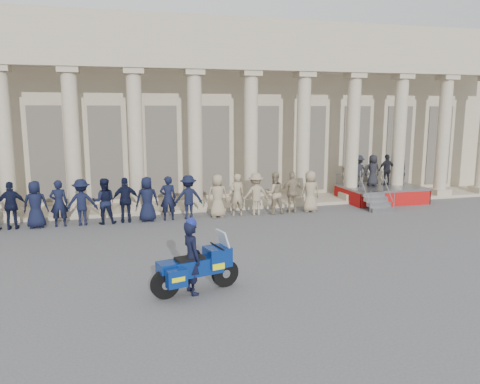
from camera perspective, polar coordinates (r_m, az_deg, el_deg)
name	(u,v)px	position (r m, az deg, el deg)	size (l,w,h in m)	color
ground	(198,269)	(13.77, -5.12, -9.33)	(90.00, 90.00, 0.00)	#4D4D50
building	(153,110)	(27.65, -10.58, 9.75)	(40.00, 12.50, 9.00)	tan
officer_rank	(108,201)	(19.56, -15.78, -1.06)	(18.38, 0.70, 1.86)	black
reviewing_stand	(377,178)	(24.35, 16.38, 1.64)	(3.82, 3.77, 2.34)	gray
motorcycle	(197,267)	(11.92, -5.30, -9.10)	(2.33, 1.20, 1.52)	black
rider	(192,256)	(11.77, -5.91, -7.80)	(0.60, 0.76, 1.94)	black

